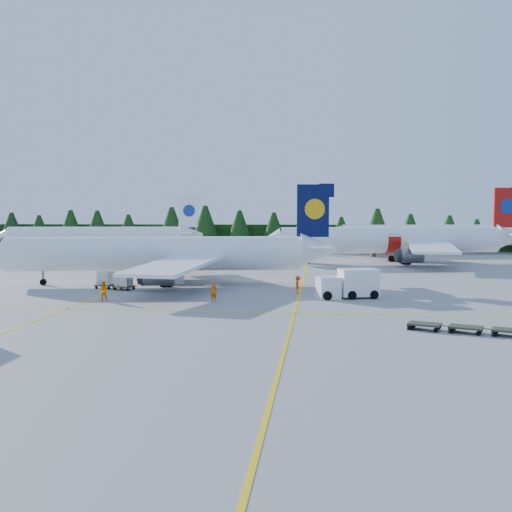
# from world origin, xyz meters

# --- Properties ---
(ground) EXTENTS (320.00, 320.00, 0.00)m
(ground) POSITION_xyz_m (0.00, 0.00, 0.00)
(ground) COLOR #9E9E98
(ground) RESTS_ON ground
(taxi_stripe_a) EXTENTS (0.25, 120.00, 0.01)m
(taxi_stripe_a) POSITION_xyz_m (-14.00, 20.00, 0.01)
(taxi_stripe_a) COLOR yellow
(taxi_stripe_a) RESTS_ON ground
(taxi_stripe_b) EXTENTS (0.25, 120.00, 0.01)m
(taxi_stripe_b) POSITION_xyz_m (6.00, 20.00, 0.01)
(taxi_stripe_b) COLOR yellow
(taxi_stripe_b) RESTS_ON ground
(taxi_stripe_cross) EXTENTS (80.00, 0.25, 0.01)m
(taxi_stripe_cross) POSITION_xyz_m (0.00, -6.00, 0.01)
(taxi_stripe_cross) COLOR yellow
(taxi_stripe_cross) RESTS_ON ground
(treeline_hedge) EXTENTS (220.00, 4.00, 6.00)m
(treeline_hedge) POSITION_xyz_m (0.00, 82.00, 3.00)
(treeline_hedge) COLOR black
(treeline_hedge) RESTS_ON ground
(airliner_navy) EXTENTS (40.79, 33.29, 11.94)m
(airliner_navy) POSITION_xyz_m (-12.09, 12.19, 3.59)
(airliner_navy) COLOR white
(airliner_navy) RESTS_ON ground
(airliner_red) EXTENTS (44.12, 35.91, 13.00)m
(airliner_red) POSITION_xyz_m (19.25, 45.55, 3.91)
(airliner_red) COLOR white
(airliner_red) RESTS_ON ground
(airliner_far_left) EXTENTS (41.73, 9.75, 12.18)m
(airliner_far_left) POSITION_xyz_m (-39.65, 60.16, 3.82)
(airliner_far_left) COLOR white
(airliner_far_left) RESTS_ON ground
(airliner_far_right) EXTENTS (44.23, 12.77, 13.01)m
(airliner_far_right) POSITION_xyz_m (29.78, 69.75, 4.08)
(airliner_far_right) COLOR white
(airliner_far_right) RESTS_ON ground
(airstairs) EXTENTS (4.54, 6.17, 3.82)m
(airstairs) POSITION_xyz_m (-10.61, 14.31, 0.83)
(airstairs) COLOR white
(airstairs) RESTS_ON ground
(service_truck) EXTENTS (6.38, 3.75, 2.90)m
(service_truck) POSITION_xyz_m (10.86, 3.51, 1.44)
(service_truck) COLOR silver
(service_truck) RESTS_ON ground
(dolly_train) EXTENTS (13.34, 5.31, 0.13)m
(dolly_train) POSITION_xyz_m (21.02, -13.44, 0.42)
(dolly_train) COLOR #353A2A
(dolly_train) RESTS_ON ground
(uld_pair) EXTENTS (4.84, 2.94, 1.60)m
(uld_pair) POSITION_xyz_m (-14.68, 7.46, 1.08)
(uld_pair) COLOR #353A2A
(uld_pair) RESTS_ON ground
(crew_a) EXTENTS (0.73, 0.54, 1.82)m
(crew_a) POSITION_xyz_m (-1.96, -0.45, 0.91)
(crew_a) COLOR #E75504
(crew_a) RESTS_ON ground
(crew_b) EXTENTS (1.14, 1.01, 1.94)m
(crew_b) POSITION_xyz_m (-12.68, -1.06, 0.97)
(crew_b) COLOR orange
(crew_b) RESTS_ON ground
(crew_c) EXTENTS (0.62, 0.84, 1.87)m
(crew_c) POSITION_xyz_m (5.79, 6.22, 0.93)
(crew_c) COLOR #ED3F04
(crew_c) RESTS_ON ground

